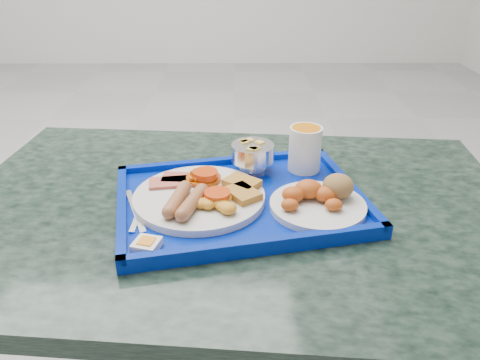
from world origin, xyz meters
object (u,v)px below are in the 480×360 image
object	(u,v)px
bread_plate	(320,199)
fruit_bowl	(253,153)
tray	(240,201)
table	(234,274)
juice_cup	(305,147)
main_plate	(203,196)

from	to	relation	value
bread_plate	fruit_bowl	distance (m)	0.20
tray	fruit_bowl	world-z (taller)	fruit_bowl
table	bread_plate	distance (m)	0.27
table	juice_cup	distance (m)	0.31
main_plate	bread_plate	size ratio (longest dim) A/B	1.41
main_plate	table	bearing A→B (deg)	20.48
main_plate	juice_cup	xyz separation A→B (m)	(0.21, 0.14, 0.04)
table	bread_plate	size ratio (longest dim) A/B	6.54
tray	bread_plate	bearing A→B (deg)	-13.07
main_plate	fruit_bowl	world-z (taller)	fruit_bowl
main_plate	juice_cup	bearing A→B (deg)	33.47
table	juice_cup	size ratio (longest dim) A/B	12.07
table	fruit_bowl	size ratio (longest dim) A/B	12.77
bread_plate	fruit_bowl	bearing A→B (deg)	127.73
bread_plate	fruit_bowl	xyz separation A→B (m)	(-0.12, 0.16, 0.02)
juice_cup	main_plate	bearing A→B (deg)	-146.53
fruit_bowl	juice_cup	bearing A→B (deg)	2.72
main_plate	fruit_bowl	size ratio (longest dim) A/B	2.75
bread_plate	juice_cup	size ratio (longest dim) A/B	1.85
tray	fruit_bowl	bearing A→B (deg)	77.13
table	fruit_bowl	bearing A→B (deg)	69.98
table	tray	bearing A→B (deg)	-33.54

